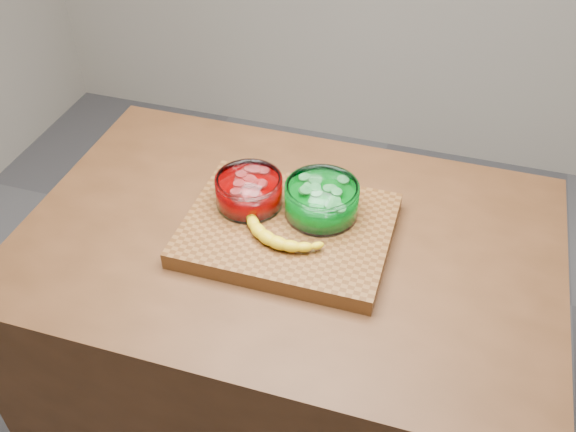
# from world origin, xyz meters

# --- Properties ---
(counter) EXTENTS (1.20, 0.80, 0.90)m
(counter) POSITION_xyz_m (0.00, 0.00, 0.45)
(counter) COLOR #4D2C17
(counter) RESTS_ON ground
(cutting_board) EXTENTS (0.45, 0.35, 0.04)m
(cutting_board) POSITION_xyz_m (0.00, 0.00, 0.92)
(cutting_board) COLOR brown
(cutting_board) RESTS_ON counter
(bowl_red) EXTENTS (0.15, 0.15, 0.07)m
(bowl_red) POSITION_xyz_m (-0.10, 0.04, 0.97)
(bowl_red) COLOR white
(bowl_red) RESTS_ON cutting_board
(bowl_green) EXTENTS (0.16, 0.16, 0.08)m
(bowl_green) POSITION_xyz_m (0.06, 0.05, 0.98)
(bowl_green) COLOR white
(bowl_green) RESTS_ON cutting_board
(banana) EXTENTS (0.23, 0.15, 0.03)m
(banana) POSITION_xyz_m (-0.00, -0.04, 0.96)
(banana) COLOR yellow
(banana) RESTS_ON cutting_board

